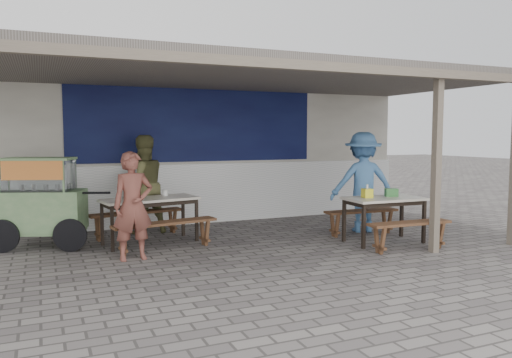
{
  "coord_description": "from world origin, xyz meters",
  "views": [
    {
      "loc": [
        -3.1,
        -6.67,
        1.77
      ],
      "look_at": [
        0.18,
        0.9,
        1.05
      ],
      "focal_mm": 35.0,
      "sensor_mm": 36.0,
      "label": 1
    }
  ],
  "objects": [
    {
      "name": "vendor_cart",
      "position": [
        -3.1,
        1.81,
        0.77
      ],
      "size": [
        1.82,
        1.1,
        1.42
      ],
      "rotation": [
        0.0,
        0.0,
        -0.34
      ],
      "color": "#7F9F6A",
      "rests_on": "ground"
    },
    {
      "name": "warung_roof",
      "position": [
        0.02,
        0.9,
        2.71
      ],
      "size": [
        9.0,
        4.21,
        2.81
      ],
      "color": "#625C54",
      "rests_on": "ground"
    },
    {
      "name": "condiment_bowl",
      "position": [
        -1.77,
        1.38,
        0.77
      ],
      "size": [
        0.22,
        0.22,
        0.04
      ],
      "primitive_type": "imported",
      "rotation": [
        0.0,
        0.0,
        0.35
      ],
      "color": "silver",
      "rests_on": "table_left"
    },
    {
      "name": "tissue_box",
      "position": [
        1.81,
        0.07,
        0.82
      ],
      "size": [
        0.16,
        0.16,
        0.15
      ],
      "primitive_type": "cube",
      "rotation": [
        0.0,
        0.0,
        -0.1
      ],
      "color": "yellow",
      "rests_on": "table_right"
    },
    {
      "name": "patron_right_table",
      "position": [
        2.33,
        0.92,
        0.92
      ],
      "size": [
        1.34,
        1.03,
        1.83
      ],
      "primitive_type": "imported",
      "rotation": [
        0.0,
        0.0,
        2.81
      ],
      "color": "teal",
      "rests_on": "ground"
    },
    {
      "name": "bench_left_wall",
      "position": [
        -1.58,
        2.07,
        0.34
      ],
      "size": [
        1.67,
        0.56,
        0.45
      ],
      "rotation": [
        0.0,
        0.0,
        0.17
      ],
      "color": "brown",
      "rests_on": "ground"
    },
    {
      "name": "donation_box",
      "position": [
        2.29,
        0.05,
        0.82
      ],
      "size": [
        0.24,
        0.2,
        0.13
      ],
      "primitive_type": "cube",
      "rotation": [
        0.0,
        0.0,
        -0.38
      ],
      "color": "#347737",
      "rests_on": "table_right"
    },
    {
      "name": "table_left",
      "position": [
        -1.48,
        1.45,
        0.67
      ],
      "size": [
        1.63,
        0.91,
        0.75
      ],
      "rotation": [
        0.0,
        0.0,
        0.17
      ],
      "color": "beige",
      "rests_on": "ground"
    },
    {
      "name": "bench_right_wall",
      "position": [
        2.11,
        0.64,
        0.33
      ],
      "size": [
        1.39,
        0.33,
        0.45
      ],
      "rotation": [
        0.0,
        0.0,
        -0.04
      ],
      "color": "brown",
      "rests_on": "ground"
    },
    {
      "name": "patron_wall_side",
      "position": [
        -1.42,
        2.33,
        0.89
      ],
      "size": [
        0.98,
        0.83,
        1.78
      ],
      "primitive_type": "imported",
      "rotation": [
        0.0,
        0.0,
        3.34
      ],
      "color": "brown",
      "rests_on": "ground"
    },
    {
      "name": "condiment_jar",
      "position": [
        -1.18,
        1.63,
        0.8
      ],
      "size": [
        0.09,
        0.09,
        0.1
      ],
      "primitive_type": "cylinder",
      "color": "silver",
      "rests_on": "table_left"
    },
    {
      "name": "ground",
      "position": [
        0.0,
        0.0,
        0.0
      ],
      "size": [
        60.0,
        60.0,
        0.0
      ],
      "primitive_type": "plane",
      "color": "slate",
      "rests_on": "ground"
    },
    {
      "name": "patron_street_side",
      "position": [
        -1.91,
        0.46,
        0.77
      ],
      "size": [
        0.58,
        0.39,
        1.55
      ],
      "primitive_type": "imported",
      "rotation": [
        0.0,
        0.0,
        0.04
      ],
      "color": "brown",
      "rests_on": "ground"
    },
    {
      "name": "table_right",
      "position": [
        2.09,
        -0.02,
        0.67
      ],
      "size": [
        1.31,
        0.75,
        0.75
      ],
      "rotation": [
        0.0,
        0.0,
        -0.04
      ],
      "color": "beige",
      "rests_on": "ground"
    },
    {
      "name": "back_wall",
      "position": [
        -0.0,
        3.58,
        1.72
      ],
      "size": [
        9.0,
        1.28,
        3.5
      ],
      "color": "beige",
      "rests_on": "ground"
    },
    {
      "name": "bench_right_street",
      "position": [
        2.06,
        -0.68,
        0.33
      ],
      "size": [
        1.39,
        0.33,
        0.45
      ],
      "rotation": [
        0.0,
        0.0,
        -0.04
      ],
      "color": "brown",
      "rests_on": "ground"
    },
    {
      "name": "bench_left_street",
      "position": [
        -1.37,
        0.82,
        0.34
      ],
      "size": [
        1.67,
        0.56,
        0.45
      ],
      "rotation": [
        0.0,
        0.0,
        0.17
      ],
      "color": "brown",
      "rests_on": "ground"
    }
  ]
}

